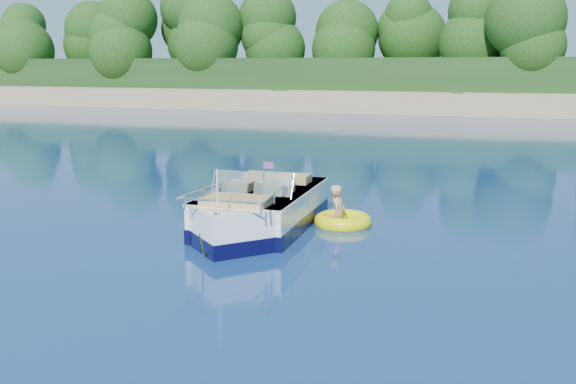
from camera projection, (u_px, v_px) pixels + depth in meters
name	position (u px, v px, depth m)	size (l,w,h in m)	color
ground	(301.00, 248.00, 12.32)	(160.00, 160.00, 0.00)	#0B1E4F
shoreline	(482.00, 88.00, 71.07)	(170.00, 59.00, 6.00)	#9F835C
treeline	(470.00, 37.00, 49.13)	(150.00, 7.12, 8.19)	black
motorboat	(258.00, 214.00, 13.58)	(2.18, 5.61, 1.86)	white
tow_tube	(343.00, 221.00, 14.09)	(1.60, 1.60, 0.34)	#FCF306
boy	(338.00, 224.00, 14.16)	(0.51, 0.34, 1.40)	tan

